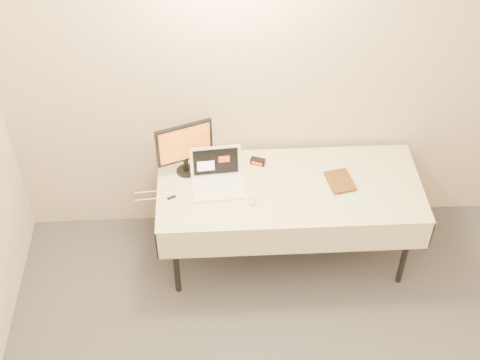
{
  "coord_description": "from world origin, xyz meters",
  "views": [
    {
      "loc": [
        -0.53,
        -1.33,
        3.95
      ],
      "look_at": [
        -0.35,
        1.99,
        0.86
      ],
      "focal_mm": 50.0,
      "sensor_mm": 36.0,
      "label": 1
    }
  ],
  "objects_px": {
    "laptop": "(217,177)",
    "monitor": "(184,145)",
    "table": "(289,192)",
    "book": "(330,172)"
  },
  "relations": [
    {
      "from": "laptop",
      "to": "monitor",
      "type": "height_order",
      "value": "monitor"
    },
    {
      "from": "table",
      "to": "laptop",
      "type": "xyz_separation_m",
      "value": [
        -0.51,
        0.05,
        0.12
      ]
    },
    {
      "from": "table",
      "to": "monitor",
      "type": "bearing_deg",
      "value": 165.46
    },
    {
      "from": "table",
      "to": "laptop",
      "type": "bearing_deg",
      "value": 174.14
    },
    {
      "from": "table",
      "to": "book",
      "type": "xyz_separation_m",
      "value": [
        0.27,
        0.0,
        0.18
      ]
    },
    {
      "from": "laptop",
      "to": "monitor",
      "type": "distance_m",
      "value": 0.32
    },
    {
      "from": "laptop",
      "to": "book",
      "type": "bearing_deg",
      "value": -8.34
    },
    {
      "from": "table",
      "to": "book",
      "type": "height_order",
      "value": "book"
    },
    {
      "from": "table",
      "to": "laptop",
      "type": "height_order",
      "value": "laptop"
    },
    {
      "from": "laptop",
      "to": "table",
      "type": "bearing_deg",
      "value": -10.42
    }
  ]
}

